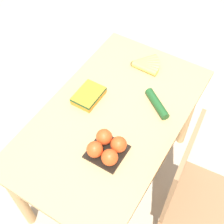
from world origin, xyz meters
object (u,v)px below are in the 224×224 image
object	(u,v)px
tomato_pack	(107,148)
cucumber_near	(157,104)
carrot_bag	(89,95)
chair	(195,198)
banana_bunch	(145,64)

from	to	relation	value
tomato_pack	cucumber_near	distance (m)	0.40
tomato_pack	carrot_bag	size ratio (longest dim) A/B	0.99
tomato_pack	cucumber_near	size ratio (longest dim) A/B	0.93
chair	tomato_pack	world-z (taller)	chair
chair	carrot_bag	xyz separation A→B (m)	(-0.12, -0.74, 0.26)
banana_bunch	cucumber_near	bearing A→B (deg)	39.27
tomato_pack	banana_bunch	bearing A→B (deg)	-169.26
carrot_bag	banana_bunch	bearing A→B (deg)	158.79
tomato_pack	carrot_bag	distance (m)	0.37
banana_bunch	carrot_bag	world-z (taller)	carrot_bag
chair	banana_bunch	bearing A→B (deg)	44.22
carrot_bag	cucumber_near	xyz separation A→B (m)	(-0.15, 0.35, -0.00)
banana_bunch	chair	bearing A→B (deg)	49.03
banana_bunch	tomato_pack	distance (m)	0.65
tomato_pack	cucumber_near	bearing A→B (deg)	168.49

